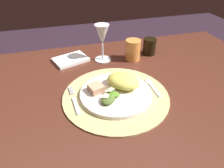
% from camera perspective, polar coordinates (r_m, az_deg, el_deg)
% --- Properties ---
extents(dining_table, '(1.47, 0.82, 0.74)m').
position_cam_1_polar(dining_table, '(0.83, -1.21, -8.08)').
color(dining_table, '#4B2419').
rests_on(dining_table, ground).
extents(placemat, '(0.38, 0.38, 0.01)m').
position_cam_1_polar(placemat, '(0.71, 1.10, -3.35)').
color(placemat, tan).
rests_on(placemat, dining_table).
extents(dinner_plate, '(0.25, 0.25, 0.01)m').
position_cam_1_polar(dinner_plate, '(0.70, 1.11, -2.71)').
color(dinner_plate, silver).
rests_on(dinner_plate, placemat).
extents(pasta_serving, '(0.15, 0.15, 0.05)m').
position_cam_1_polar(pasta_serving, '(0.72, 3.24, 0.91)').
color(pasta_serving, '#D5CF55').
rests_on(pasta_serving, dinner_plate).
extents(salad_greens, '(0.09, 0.09, 0.02)m').
position_cam_1_polar(salad_greens, '(0.66, -0.57, -3.84)').
color(salad_greens, '#4A7C22').
rests_on(salad_greens, dinner_plate).
extents(bread_piece, '(0.06, 0.06, 0.02)m').
position_cam_1_polar(bread_piece, '(0.70, -4.57, -1.24)').
color(bread_piece, tan).
rests_on(bread_piece, dinner_plate).
extents(fork, '(0.02, 0.16, 0.00)m').
position_cam_1_polar(fork, '(0.69, -10.63, -4.82)').
color(fork, silver).
rests_on(fork, placemat).
extents(spoon, '(0.03, 0.12, 0.01)m').
position_cam_1_polar(spoon, '(0.77, 10.98, -0.11)').
color(spoon, silver).
rests_on(spoon, placemat).
extents(napkin, '(0.17, 0.15, 0.01)m').
position_cam_1_polar(napkin, '(0.95, -11.72, 6.86)').
color(napkin, white).
rests_on(napkin, dining_table).
extents(wine_glass, '(0.07, 0.07, 0.17)m').
position_cam_1_polar(wine_glass, '(0.90, -2.83, 13.43)').
color(wine_glass, silver).
rests_on(wine_glass, dining_table).
extents(amber_tumbler, '(0.07, 0.07, 0.09)m').
position_cam_1_polar(amber_tumbler, '(0.93, 5.98, 9.64)').
color(amber_tumbler, orange).
rests_on(amber_tumbler, dining_table).
extents(dark_tumbler, '(0.06, 0.06, 0.08)m').
position_cam_1_polar(dark_tumbler, '(1.00, 10.64, 10.50)').
color(dark_tumbler, black).
rests_on(dark_tumbler, dining_table).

